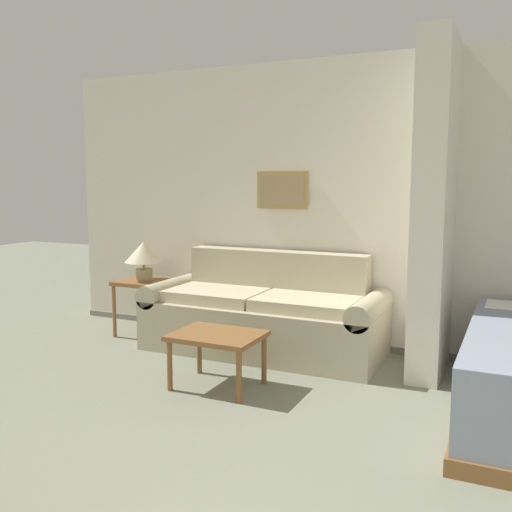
# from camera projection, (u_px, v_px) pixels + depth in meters

# --- Properties ---
(wall_back) EXTENTS (6.42, 0.16, 2.60)m
(wall_back) POSITION_uv_depth(u_px,v_px,m) (375.00, 206.00, 5.03)
(wall_back) COLOR silver
(wall_back) RESTS_ON ground_plane
(wall_partition_pillar) EXTENTS (0.24, 0.78, 2.60)m
(wall_partition_pillar) POSITION_uv_depth(u_px,v_px,m) (435.00, 209.00, 4.39)
(wall_partition_pillar) COLOR silver
(wall_partition_pillar) RESTS_ON ground_plane
(couch) EXTENTS (2.13, 0.84, 0.87)m
(couch) POSITION_uv_depth(u_px,v_px,m) (264.00, 316.00, 5.09)
(couch) COLOR #B7AD8E
(couch) RESTS_ON ground_plane
(coffee_table) EXTENTS (0.64, 0.50, 0.41)m
(coffee_table) POSITION_uv_depth(u_px,v_px,m) (217.00, 340.00, 4.18)
(coffee_table) COLOR brown
(coffee_table) RESTS_ON ground_plane
(side_table) EXTENTS (0.48, 0.48, 0.55)m
(side_table) POSITION_uv_depth(u_px,v_px,m) (145.00, 288.00, 5.62)
(side_table) COLOR brown
(side_table) RESTS_ON ground_plane
(table_lamp) EXTENTS (0.37, 0.37, 0.38)m
(table_lamp) POSITION_uv_depth(u_px,v_px,m) (144.00, 254.00, 5.57)
(table_lamp) COLOR tan
(table_lamp) RESTS_ON side_table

